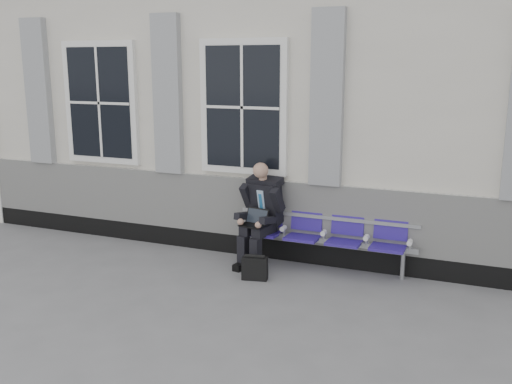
% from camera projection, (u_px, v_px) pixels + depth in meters
% --- Properties ---
extents(ground, '(70.00, 70.00, 0.00)m').
position_uv_depth(ground, '(177.00, 284.00, 7.59)').
color(ground, slate).
rests_on(ground, ground).
extents(station_building, '(14.40, 4.40, 4.49)m').
position_uv_depth(station_building, '(269.00, 100.00, 10.25)').
color(station_building, silver).
rests_on(station_building, ground).
extents(bench, '(2.60, 0.47, 0.91)m').
position_uv_depth(bench, '(325.00, 231.00, 8.06)').
color(bench, '#9EA0A3').
rests_on(bench, ground).
extents(businessman, '(0.66, 0.88, 1.50)m').
position_uv_depth(businessman, '(261.00, 210.00, 8.22)').
color(businessman, black).
rests_on(businessman, ground).
extents(briefcase, '(0.37, 0.21, 0.36)m').
position_uv_depth(briefcase, '(255.00, 268.00, 7.73)').
color(briefcase, black).
rests_on(briefcase, ground).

